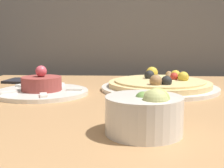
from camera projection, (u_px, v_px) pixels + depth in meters
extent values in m
cube|color=#AD7F51|center=(141.00, 108.00, 0.72)|extent=(1.00, 0.89, 0.03)
cylinder|color=silver|center=(160.00, 88.00, 0.86)|extent=(0.32, 0.32, 0.01)
cylinder|color=#E5C17F|center=(160.00, 84.00, 0.86)|extent=(0.28, 0.28, 0.01)
cylinder|color=#E0C684|center=(160.00, 81.00, 0.85)|extent=(0.25, 0.25, 0.00)
sphere|color=gold|center=(175.00, 75.00, 0.90)|extent=(0.03, 0.03, 0.03)
sphere|color=black|center=(167.00, 81.00, 0.78)|extent=(0.03, 0.03, 0.03)
sphere|color=#997047|center=(156.00, 81.00, 0.78)|extent=(0.03, 0.03, 0.03)
sphere|color=#B22D23|center=(174.00, 77.00, 0.87)|extent=(0.02, 0.02, 0.02)
sphere|color=black|center=(149.00, 75.00, 0.89)|extent=(0.03, 0.03, 0.03)
sphere|color=gold|center=(152.00, 73.00, 0.93)|extent=(0.04, 0.04, 0.04)
sphere|color=gold|center=(183.00, 77.00, 0.85)|extent=(0.03, 0.03, 0.03)
sphere|color=black|center=(182.00, 76.00, 0.89)|extent=(0.02, 0.02, 0.02)
sphere|color=#997047|center=(169.00, 74.00, 0.93)|extent=(0.02, 0.02, 0.02)
sphere|color=#997047|center=(169.00, 77.00, 0.88)|extent=(0.02, 0.02, 0.02)
cylinder|color=silver|center=(42.00, 92.00, 0.80)|extent=(0.24, 0.24, 0.01)
cylinder|color=#933D38|center=(42.00, 84.00, 0.79)|extent=(0.10, 0.10, 0.03)
sphere|color=#DB4C5B|center=(41.00, 71.00, 0.79)|extent=(0.03, 0.03, 0.03)
cube|color=white|center=(75.00, 89.00, 0.79)|extent=(0.04, 0.02, 0.01)
cube|color=white|center=(59.00, 84.00, 0.87)|extent=(0.03, 0.04, 0.01)
cube|color=white|center=(22.00, 86.00, 0.85)|extent=(0.04, 0.04, 0.01)
cube|color=white|center=(8.00, 92.00, 0.75)|extent=(0.04, 0.04, 0.01)
cube|color=white|center=(44.00, 95.00, 0.72)|extent=(0.03, 0.04, 0.01)
cylinder|color=silver|center=(144.00, 115.00, 0.47)|extent=(0.12, 0.12, 0.06)
sphere|color=#668E42|center=(143.00, 100.00, 0.47)|extent=(0.02, 0.02, 0.02)
sphere|color=#B7BC70|center=(155.00, 102.00, 0.45)|extent=(0.04, 0.04, 0.04)
sphere|color=#B7BC70|center=(149.00, 100.00, 0.47)|extent=(0.03, 0.03, 0.03)
sphere|color=#A3B25B|center=(157.00, 101.00, 0.45)|extent=(0.04, 0.04, 0.04)
cube|color=black|center=(30.00, 81.00, 1.00)|extent=(0.17, 0.11, 0.01)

